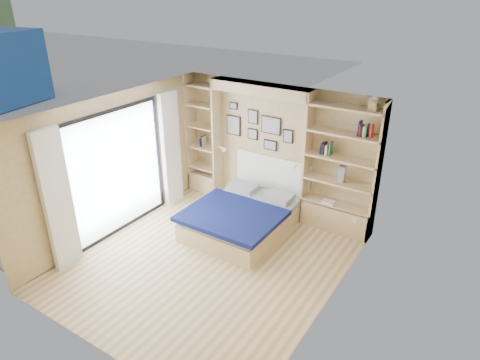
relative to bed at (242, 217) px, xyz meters
The scene contains 8 objects.
ground 1.14m from the bed, 86.01° to the right, with size 4.50×4.50×0.00m, color #DAB980.
room_shell 0.96m from the bed, 126.90° to the left, with size 4.50×4.50×4.50m.
bed is the anchor object (origin of this frame).
photo_gallery 1.78m from the bed, 108.60° to the left, with size 1.48×0.02×0.82m.
reading_lamps 1.24m from the bed, 104.05° to the left, with size 1.92×0.12×0.15m.
shelf_decor 2.09m from the bed, 38.71° to the left, with size 3.57×0.23×2.03m.
deck 3.70m from the bed, 162.51° to the right, with size 3.20×4.00×0.05m, color #736454.
deck_chair 2.96m from the bed, 164.43° to the right, with size 0.56×0.84×0.79m.
Camera 1 is at (3.56, -4.62, 4.19)m, focal length 32.00 mm.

